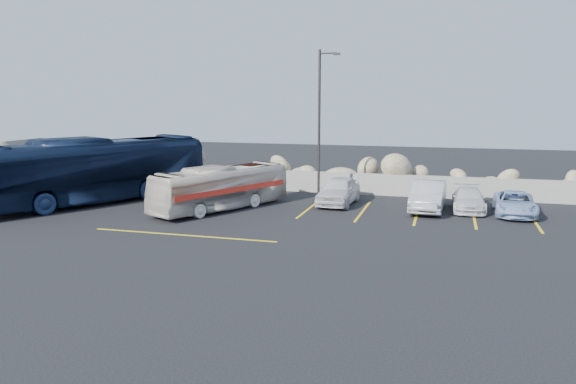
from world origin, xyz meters
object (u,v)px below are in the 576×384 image
(vintage_bus, at_px, (221,188))
(tour_coach, at_px, (94,170))
(lamppost, at_px, (320,121))
(car_a, at_px, (339,191))
(car_b, at_px, (428,196))
(car_c, at_px, (469,200))
(car_d, at_px, (515,204))

(vintage_bus, relative_size, tour_coach, 0.63)
(lamppost, bearing_deg, vintage_bus, -136.53)
(vintage_bus, height_order, car_a, vintage_bus)
(tour_coach, xyz_separation_m, car_a, (12.53, 3.09, -1.01))
(lamppost, relative_size, car_a, 1.91)
(car_b, bearing_deg, car_c, 18.60)
(tour_coach, relative_size, car_c, 3.29)
(car_c, bearing_deg, car_d, -15.77)
(lamppost, bearing_deg, car_a, -36.63)
(lamppost, xyz_separation_m, vintage_bus, (-4.13, -3.91, -3.21))
(car_c, bearing_deg, tour_coach, -171.69)
(car_c, relative_size, car_d, 0.95)
(car_a, bearing_deg, car_b, -2.53)
(lamppost, distance_m, tour_coach, 12.26)
(car_d, bearing_deg, tour_coach, -171.62)
(car_d, bearing_deg, vintage_bus, -168.36)
(lamppost, height_order, car_d, lamppost)
(tour_coach, xyz_separation_m, car_c, (19.03, 3.20, -1.18))
(lamppost, bearing_deg, car_b, -13.10)
(car_b, xyz_separation_m, car_d, (4.01, 0.01, -0.16))
(car_c, xyz_separation_m, car_d, (2.09, -0.54, 0.01))
(lamppost, bearing_deg, car_d, -7.80)
(vintage_bus, distance_m, tour_coach, 7.21)
(lamppost, distance_m, vintage_bus, 6.53)
(car_b, bearing_deg, car_d, 2.84)
(car_d, bearing_deg, car_b, -178.71)
(car_b, bearing_deg, lamppost, 169.65)
(car_b, bearing_deg, car_a, 177.28)
(vintage_bus, distance_m, car_d, 14.18)
(car_c, height_order, car_d, car_d)
(car_d, bearing_deg, car_c, 166.67)
(lamppost, relative_size, vintage_bus, 1.02)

